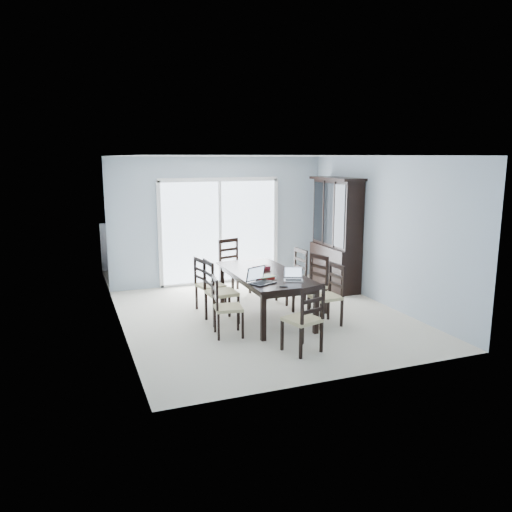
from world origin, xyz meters
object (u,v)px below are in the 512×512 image
at_px(chair_right_mid, 314,278).
at_px(hot_tub, 178,254).
at_px(chair_end_far, 232,260).
at_px(cell_phone, 284,286).
at_px(dining_table, 265,277).
at_px(chair_end_near, 307,312).
at_px(china_hutch, 336,235).
at_px(laptop_silver, 293,278).
at_px(game_box, 262,268).
at_px(chair_left_mid, 216,285).
at_px(chair_left_near, 222,300).
at_px(laptop_dark, 263,280).
at_px(chair_right_near, 331,288).
at_px(chair_left_far, 206,279).
at_px(chair_right_far, 295,270).

height_order(chair_right_mid, hot_tub, chair_right_mid).
xyz_separation_m(chair_end_far, cell_phone, (-0.08, -2.63, 0.12)).
distance_m(dining_table, chair_end_near, 1.65).
bearing_deg(cell_phone, chair_right_mid, 67.74).
bearing_deg(hot_tub, dining_table, -79.19).
relative_size(china_hutch, chair_end_far, 1.84).
bearing_deg(laptop_silver, china_hutch, 69.99).
relative_size(cell_phone, game_box, 0.45).
height_order(china_hutch, chair_left_mid, china_hutch).
height_order(chair_left_near, laptop_silver, chair_left_near).
bearing_deg(chair_left_near, chair_left_mid, -179.62).
xyz_separation_m(china_hutch, laptop_dark, (-2.33, -1.92, -0.26)).
bearing_deg(chair_right_near, dining_table, 46.56).
bearing_deg(laptop_silver, chair_left_near, -159.95).
relative_size(chair_left_far, hot_tub, 0.51).
bearing_deg(china_hutch, chair_left_near, -147.62).
bearing_deg(chair_right_mid, chair_right_far, -14.59).
distance_m(laptop_silver, game_box, 0.86).
bearing_deg(laptop_silver, chair_right_near, 22.30).
bearing_deg(chair_right_near, china_hutch, -35.52).
xyz_separation_m(chair_left_mid, game_box, (0.84, 0.16, 0.16)).
distance_m(china_hutch, chair_left_near, 3.51).
bearing_deg(chair_right_near, cell_phone, 101.89).
height_order(chair_right_mid, laptop_silver, chair_right_mid).
height_order(chair_end_far, game_box, chair_end_far).
relative_size(dining_table, chair_end_far, 1.84).
bearing_deg(chair_left_mid, chair_left_far, 175.76).
relative_size(chair_left_mid, chair_right_near, 1.07).
bearing_deg(chair_end_far, hot_tub, -87.09).
distance_m(china_hutch, chair_right_near, 2.32).
bearing_deg(chair_end_near, chair_left_near, 112.67).
bearing_deg(laptop_silver, cell_phone, -112.51).
bearing_deg(chair_end_near, chair_right_far, 51.60).
height_order(dining_table, hot_tub, hot_tub).
bearing_deg(game_box, chair_right_far, 29.66).
xyz_separation_m(chair_left_mid, hot_tub, (0.16, 3.50, -0.16)).
bearing_deg(laptop_dark, chair_right_far, 25.35).
distance_m(china_hutch, cell_phone, 3.06).
relative_size(chair_end_far, hot_tub, 0.57).
height_order(chair_left_far, hot_tub, chair_left_far).
relative_size(chair_left_near, chair_right_near, 0.94).
xyz_separation_m(chair_right_near, chair_right_far, (0.03, 1.33, 0.00)).
xyz_separation_m(chair_right_mid, cell_phone, (-0.96, -0.90, 0.16)).
height_order(chair_left_far, laptop_silver, chair_left_far).
xyz_separation_m(laptop_dark, cell_phone, (0.22, -0.28, -0.05)).
bearing_deg(chair_end_far, china_hutch, 150.68).
bearing_deg(laptop_dark, cell_phone, -75.59).
height_order(chair_left_near, chair_right_near, chair_right_near).
distance_m(chair_left_near, chair_left_mid, 0.62).
distance_m(chair_left_mid, chair_end_far, 1.87).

